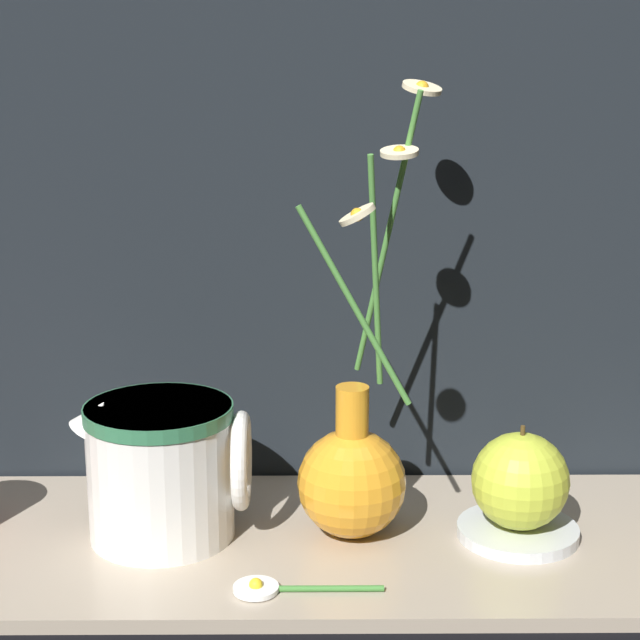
{
  "coord_description": "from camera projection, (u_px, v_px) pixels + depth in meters",
  "views": [
    {
      "loc": [
        0.01,
        -0.85,
        0.42
      ],
      "look_at": [
        0.01,
        0.0,
        0.21
      ],
      "focal_mm": 60.0,
      "sensor_mm": 36.0,
      "label": 1
    }
  ],
  "objects": [
    {
      "name": "saucer_plate",
      "position": [
        518.0,
        531.0,
        0.93
      ],
      "size": [
        0.11,
        0.11,
        0.01
      ],
      "color": "silver",
      "rests_on": "shelf"
    },
    {
      "name": "loose_daisy",
      "position": [
        274.0,
        588.0,
        0.83
      ],
      "size": [
        0.12,
        0.04,
        0.01
      ],
      "color": "#3D7A33",
      "rests_on": "shelf"
    },
    {
      "name": "ground_plane",
      "position": [
        307.0,
        550.0,
        0.93
      ],
      "size": [
        6.0,
        6.0,
        0.0
      ],
      "primitive_type": "plane",
      "color": "black"
    },
    {
      "name": "orange_fruit",
      "position": [
        520.0,
        480.0,
        0.91
      ],
      "size": [
        0.08,
        0.08,
        0.09
      ],
      "color": "#B7C638",
      "rests_on": "saucer_plate"
    },
    {
      "name": "shelf",
      "position": [
        306.0,
        544.0,
        0.93
      ],
      "size": [
        0.85,
        0.27,
        0.01
      ],
      "color": "tan",
      "rests_on": "ground_plane"
    },
    {
      "name": "ceramic_pitcher",
      "position": [
        163.0,
        464.0,
        0.91
      ],
      "size": [
        0.15,
        0.13,
        0.13
      ],
      "color": "white",
      "rests_on": "shelf"
    },
    {
      "name": "vase_with_flowers",
      "position": [
        353.0,
        471.0,
        0.92
      ],
      "size": [
        0.13,
        0.17,
        0.39
      ],
      "color": "orange",
      "rests_on": "shelf"
    }
  ]
}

